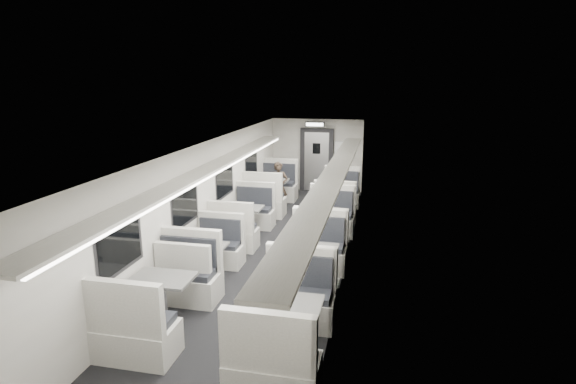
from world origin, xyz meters
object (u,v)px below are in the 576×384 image
at_px(booth_left_c, 205,262).
at_px(vestibule_door, 317,160).
at_px(booth_left_b, 244,222).
at_px(booth_right_a, 339,200).
at_px(exit_sign, 315,124).
at_px(booth_right_b, 327,229).
at_px(booth_left_a, 271,193).
at_px(passenger, 279,187).
at_px(booth_left_d, 164,301).
at_px(booth_right_c, 312,267).
at_px(booth_right_d, 288,328).

bearing_deg(booth_left_c, vestibule_door, 82.15).
height_order(booth_left_b, booth_left_c, booth_left_b).
height_order(booth_right_a, exit_sign, exit_sign).
distance_m(booth_left_c, vestibule_door, 7.36).
bearing_deg(booth_left_c, booth_right_b, 47.80).
bearing_deg(booth_left_a, passenger, -45.14).
height_order(booth_left_b, booth_right_b, booth_right_b).
height_order(booth_left_c, booth_left_d, booth_left_d).
bearing_deg(booth_left_a, booth_left_b, -90.00).
xyz_separation_m(booth_right_b, vestibule_door, (-1.00, 5.05, 0.64)).
height_order(booth_right_c, vestibule_door, vestibule_door).
height_order(booth_left_a, exit_sign, exit_sign).
distance_m(booth_right_c, vestibule_door, 7.29).
distance_m(booth_right_d, passenger, 6.94).
bearing_deg(booth_right_c, booth_left_b, 130.41).
bearing_deg(booth_left_b, booth_right_c, -49.59).
bearing_deg(booth_right_a, booth_right_c, -90.00).
height_order(booth_left_c, booth_right_c, booth_right_c).
bearing_deg(booth_left_c, booth_right_a, 67.29).
bearing_deg(booth_right_d, vestibule_door, 96.18).
xyz_separation_m(booth_right_b, booth_right_d, (0.00, -4.19, 0.00)).
xyz_separation_m(booth_right_a, booth_right_d, (0.00, -6.76, 0.01)).
height_order(booth_left_b, booth_right_d, booth_right_d).
bearing_deg(booth_left_d, exit_sign, 83.22).
bearing_deg(booth_right_d, booth_left_c, 135.20).
height_order(booth_right_d, exit_sign, exit_sign).
bearing_deg(booth_right_c, booth_left_a, 111.91).
distance_m(booth_left_d, booth_right_b, 4.34).
bearing_deg(booth_left_c, booth_right_c, 1.92).
xyz_separation_m(booth_left_d, exit_sign, (1.00, 8.41, 1.87)).
bearing_deg(booth_left_c, passenger, 86.39).
bearing_deg(booth_right_d, exit_sign, 96.52).
height_order(booth_left_d, booth_right_d, booth_left_d).
bearing_deg(booth_right_a, passenger, -178.65).
relative_size(booth_right_b, booth_right_c, 1.00).
relative_size(booth_left_a, vestibule_door, 1.12).
bearing_deg(exit_sign, booth_left_b, -102.94).
xyz_separation_m(booth_left_c, passenger, (0.30, 4.74, 0.35)).
bearing_deg(booth_left_c, booth_right_d, -44.80).
bearing_deg(booth_left_b, booth_right_b, -6.00).
bearing_deg(booth_right_a, booth_left_c, -112.71).
relative_size(booth_left_b, exit_sign, 3.41).
xyz_separation_m(booth_left_a, booth_left_c, (0.00, -5.04, -0.07)).
relative_size(booth_right_a, exit_sign, 3.52).
height_order(booth_left_c, booth_right_d, booth_right_d).
xyz_separation_m(booth_left_a, booth_right_a, (2.00, -0.26, -0.03)).
bearing_deg(booth_right_a, booth_left_a, 172.57).
height_order(booth_left_c, exit_sign, exit_sign).
distance_m(booth_left_d, booth_right_a, 6.72).
height_order(booth_left_d, passenger, passenger).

